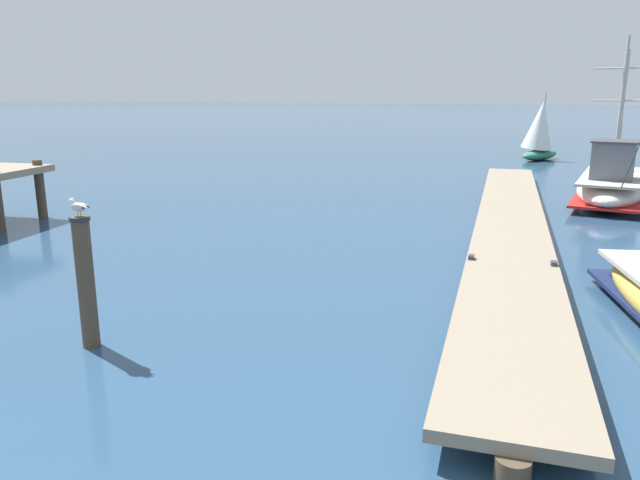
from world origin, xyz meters
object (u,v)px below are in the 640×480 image
Objects in this scene: distant_sailboat at (540,132)px; mooring_piling at (86,281)px; perched_seagull at (79,207)px; fishing_boat_1 at (611,184)px.

mooring_piling is at bearing -101.58° from distant_sailboat.
mooring_piling is 5.36× the size of perched_seagull.
fishing_boat_1 is at bearing -79.38° from distant_sailboat.
fishing_boat_1 is 13.88m from distant_sailboat.
fishing_boat_1 is 3.60× the size of mooring_piling.
fishing_boat_1 reaches higher than perched_seagull.
perched_seagull is 0.10× the size of distant_sailboat.
distant_sailboat is (-2.55, 13.61, 0.95)m from fishing_boat_1.
mooring_piling is (-8.66, -16.20, 0.39)m from fishing_boat_1.
mooring_piling is at bearing 175.58° from perched_seagull.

